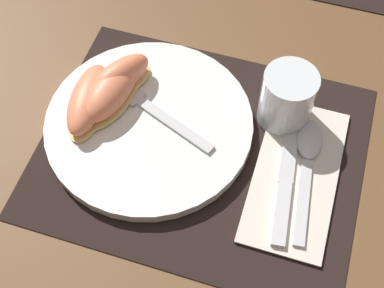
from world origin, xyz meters
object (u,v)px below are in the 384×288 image
at_px(juice_glass, 287,100).
at_px(spoon, 308,155).
at_px(knife, 287,172).
at_px(fork, 144,104).
at_px(plate, 149,124).
at_px(citrus_wedge_0, 120,79).
at_px(citrus_wedge_2, 88,100).
at_px(citrus_wedge_1, 111,91).

relative_size(juice_glass, spoon, 0.46).
height_order(knife, fork, fork).
relative_size(plate, fork, 1.45).
height_order(citrus_wedge_0, citrus_wedge_2, citrus_wedge_0).
bearing_deg(plate, spoon, 4.22).
xyz_separation_m(citrus_wedge_0, citrus_wedge_2, (-0.03, -0.04, -0.00)).
xyz_separation_m(fork, citrus_wedge_0, (-0.04, 0.02, 0.02)).
bearing_deg(juice_glass, citrus_wedge_2, -163.44).
relative_size(juice_glass, fork, 0.43).
bearing_deg(citrus_wedge_0, juice_glass, 7.91).
bearing_deg(juice_glass, citrus_wedge_0, -172.09).
bearing_deg(citrus_wedge_2, knife, -2.71).
distance_m(knife, citrus_wedge_0, 0.25).
distance_m(citrus_wedge_0, citrus_wedge_1, 0.02).
bearing_deg(knife, plate, 175.34).
relative_size(spoon, citrus_wedge_0, 1.69).
height_order(spoon, citrus_wedge_1, citrus_wedge_1).
distance_m(plate, citrus_wedge_2, 0.09).
distance_m(fork, citrus_wedge_0, 0.05).
bearing_deg(fork, citrus_wedge_2, -159.91).
bearing_deg(knife, citrus_wedge_1, 172.33).
relative_size(spoon, fork, 0.95).
relative_size(juice_glass, citrus_wedge_1, 0.67).
height_order(knife, spoon, spoon).
bearing_deg(juice_glass, citrus_wedge_1, -166.64).
bearing_deg(citrus_wedge_1, plate, -17.08).
xyz_separation_m(spoon, fork, (-0.23, 0.01, 0.01)).
distance_m(knife, spoon, 0.04).
bearing_deg(knife, citrus_wedge_2, 177.29).
distance_m(juice_glass, citrus_wedge_2, 0.26).
height_order(plate, juice_glass, juice_glass).
relative_size(spoon, citrus_wedge_1, 1.46).
distance_m(spoon, citrus_wedge_2, 0.30).
bearing_deg(citrus_wedge_0, citrus_wedge_2, -122.71).
relative_size(knife, spoon, 1.18).
relative_size(spoon, citrus_wedge_2, 1.46).
height_order(juice_glass, spoon, juice_glass).
bearing_deg(plate, citrus_wedge_0, 143.28).
bearing_deg(plate, fork, 122.11).
distance_m(plate, fork, 0.03).
distance_m(spoon, fork, 0.23).
xyz_separation_m(plate, fork, (-0.01, 0.02, 0.01)).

